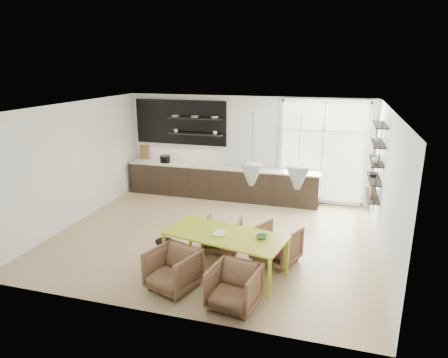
% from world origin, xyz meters
% --- Properties ---
extents(room, '(7.02, 6.01, 2.91)m').
position_xyz_m(room, '(0.58, 1.10, 1.46)').
color(room, tan).
rests_on(room, ground).
extents(kitchen_run, '(5.54, 0.69, 2.75)m').
position_xyz_m(kitchen_run, '(-0.70, 2.69, 0.60)').
color(kitchen_run, black).
rests_on(kitchen_run, ground).
extents(right_shelving, '(0.26, 1.22, 1.90)m').
position_xyz_m(right_shelving, '(3.36, 1.17, 1.65)').
color(right_shelving, black).
rests_on(right_shelving, ground).
extents(dining_table, '(2.33, 1.39, 0.80)m').
position_xyz_m(dining_table, '(0.71, -1.51, 0.74)').
color(dining_table, '#AFBA21').
rests_on(dining_table, ground).
extents(armchair_back_left, '(0.79, 0.81, 0.68)m').
position_xyz_m(armchair_back_left, '(0.38, -0.58, 0.34)').
color(armchair_back_left, brown).
rests_on(armchair_back_left, ground).
extents(armchair_back_right, '(1.03, 1.04, 0.73)m').
position_xyz_m(armchair_back_right, '(1.54, -0.77, 0.36)').
color(armchair_back_right, brown).
rests_on(armchair_back_right, ground).
extents(armchair_front_left, '(0.98, 0.99, 0.72)m').
position_xyz_m(armchair_front_left, '(-0.02, -2.25, 0.36)').
color(armchair_front_left, brown).
rests_on(armchair_front_left, ground).
extents(armchair_front_right, '(0.85, 0.86, 0.69)m').
position_xyz_m(armchair_front_right, '(1.13, -2.47, 0.35)').
color(armchair_front_right, brown).
rests_on(armchair_front_right, ground).
extents(wire_stool, '(0.36, 0.36, 0.46)m').
position_xyz_m(wire_stool, '(-0.56, -1.43, 0.30)').
color(wire_stool, black).
rests_on(wire_stool, ground).
extents(table_book, '(0.22, 0.29, 0.03)m').
position_xyz_m(table_book, '(0.50, -1.52, 0.81)').
color(table_book, white).
rests_on(table_book, dining_table).
extents(table_bowl, '(0.26, 0.26, 0.06)m').
position_xyz_m(table_bowl, '(1.37, -1.52, 0.83)').
color(table_bowl, '#4A7A47').
rests_on(table_bowl, dining_table).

